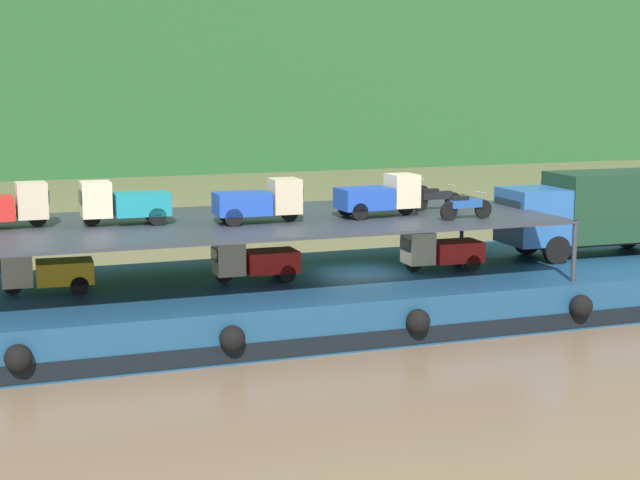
# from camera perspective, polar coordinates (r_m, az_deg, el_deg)

# --- Properties ---
(ground_plane) EXTENTS (400.00, 400.00, 0.00)m
(ground_plane) POSITION_cam_1_polar(r_m,az_deg,el_deg) (34.24, 2.32, -4.32)
(ground_plane) COLOR #7F664C
(cargo_barge) EXTENTS (28.72, 9.16, 1.50)m
(cargo_barge) POSITION_cam_1_polar(r_m,az_deg,el_deg) (34.04, 2.35, -3.11)
(cargo_barge) COLOR navy
(cargo_barge) RESTS_ON ground
(covered_lorry) EXTENTS (7.90, 2.44, 3.10)m
(covered_lorry) POSITION_cam_1_polar(r_m,az_deg,el_deg) (38.23, 15.43, 1.65)
(covered_lorry) COLOR #285BA3
(covered_lorry) RESTS_ON cargo_barge
(cargo_rack) EXTENTS (19.52, 7.77, 2.00)m
(cargo_rack) POSITION_cam_1_polar(r_m,az_deg,el_deg) (32.35, -3.87, 1.06)
(cargo_rack) COLOR #2D333D
(cargo_rack) RESTS_ON cargo_barge
(mini_truck_lower_stern) EXTENTS (2.80, 1.30, 1.38)m
(mini_truck_lower_stern) POSITION_cam_1_polar(r_m,az_deg,el_deg) (31.72, -15.40, -1.71)
(mini_truck_lower_stern) COLOR gold
(mini_truck_lower_stern) RESTS_ON cargo_barge
(mini_truck_lower_aft) EXTENTS (2.76, 1.24, 1.38)m
(mini_truck_lower_aft) POSITION_cam_1_polar(r_m,az_deg,el_deg) (32.41, -3.80, -1.16)
(mini_truck_lower_aft) COLOR red
(mini_truck_lower_aft) RESTS_ON cargo_barge
(mini_truck_lower_mid) EXTENTS (2.77, 1.26, 1.38)m
(mini_truck_lower_mid) POSITION_cam_1_polar(r_m,az_deg,el_deg) (34.44, 6.89, -0.58)
(mini_truck_lower_mid) COLOR red
(mini_truck_lower_mid) RESTS_ON cargo_barge
(mini_truck_upper_stern) EXTENTS (2.76, 1.23, 1.38)m
(mini_truck_upper_stern) POSITION_cam_1_polar(r_m,az_deg,el_deg) (31.80, -17.64, 1.87)
(mini_truck_upper_stern) COLOR red
(mini_truck_upper_stern) RESTS_ON cargo_rack
(mini_truck_upper_mid) EXTENTS (2.77, 1.25, 1.38)m
(mini_truck_upper_mid) POSITION_cam_1_polar(r_m,az_deg,el_deg) (31.68, -11.17, 2.10)
(mini_truck_upper_mid) COLOR teal
(mini_truck_upper_mid) RESTS_ON cargo_rack
(mini_truck_upper_fore) EXTENTS (2.78, 1.27, 1.38)m
(mini_truck_upper_fore) POSITION_cam_1_polar(r_m,az_deg,el_deg) (31.54, -3.48, 2.23)
(mini_truck_upper_fore) COLOR #1E47B7
(mini_truck_upper_fore) RESTS_ON cargo_rack
(mini_truck_upper_bow) EXTENTS (2.78, 1.28, 1.38)m
(mini_truck_upper_bow) POSITION_cam_1_polar(r_m,az_deg,el_deg) (32.94, 3.41, 2.54)
(mini_truck_upper_bow) COLOR #1E47B7
(mini_truck_upper_bow) RESTS_ON cargo_rack
(motorcycle_upper_port) EXTENTS (1.90, 0.55, 0.87)m
(motorcycle_upper_port) POSITION_cam_1_polar(r_m,az_deg,el_deg) (32.60, 8.32, 1.92)
(motorcycle_upper_port) COLOR black
(motorcycle_upper_port) RESTS_ON cargo_rack
(motorcycle_upper_centre) EXTENTS (1.90, 0.55, 0.87)m
(motorcycle_upper_centre) POSITION_cam_1_polar(r_m,az_deg,el_deg) (34.69, 6.64, 2.40)
(motorcycle_upper_centre) COLOR black
(motorcycle_upper_centre) RESTS_ON cargo_rack
(motorcycle_upper_stbd) EXTENTS (1.90, 0.55, 0.87)m
(motorcycle_upper_stbd) POSITION_cam_1_polar(r_m,az_deg,el_deg) (36.76, 4.97, 2.82)
(motorcycle_upper_stbd) COLOR black
(motorcycle_upper_stbd) RESTS_ON cargo_rack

